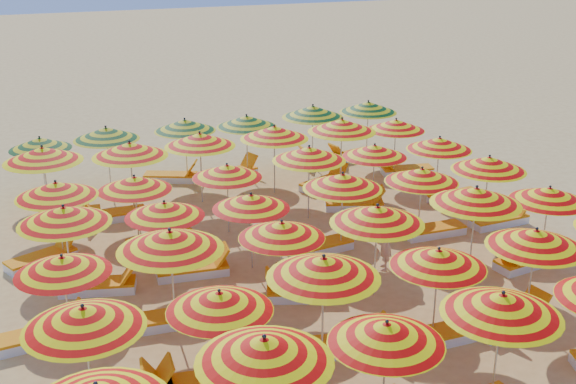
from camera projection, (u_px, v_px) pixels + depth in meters
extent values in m
plane|color=#DFB363|center=(295.00, 258.00, 18.23)|extent=(120.00, 120.00, 0.00)
sphere|color=black|center=(95.00, 384.00, 9.59)|extent=(0.07, 0.07, 0.07)
cone|color=orange|center=(264.00, 350.00, 10.68)|extent=(2.11, 2.11, 0.40)
sphere|color=black|center=(264.00, 336.00, 10.60)|extent=(0.07, 0.07, 0.07)
cylinder|color=silver|center=(384.00, 377.00, 11.76)|extent=(0.04, 0.04, 1.91)
cone|color=orange|center=(386.00, 333.00, 11.48)|extent=(2.09, 2.09, 0.36)
sphere|color=black|center=(387.00, 322.00, 11.40)|extent=(0.06, 0.06, 0.06)
cylinder|color=silver|center=(497.00, 350.00, 12.38)|extent=(0.04, 0.04, 2.06)
cone|color=orange|center=(502.00, 304.00, 12.07)|extent=(2.17, 2.17, 0.39)
sphere|color=black|center=(504.00, 293.00, 11.99)|extent=(0.07, 0.07, 0.07)
cylinder|color=silver|center=(89.00, 364.00, 12.01)|extent=(0.04, 0.04, 2.03)
cone|color=orange|center=(84.00, 318.00, 11.71)|extent=(2.37, 2.37, 0.39)
sphere|color=black|center=(82.00, 306.00, 11.63)|extent=(0.07, 0.07, 0.07)
cylinder|color=silver|center=(221.00, 342.00, 12.77)|extent=(0.04, 0.04, 1.90)
cone|color=orange|center=(219.00, 301.00, 12.48)|extent=(2.31, 2.31, 0.36)
sphere|color=black|center=(219.00, 291.00, 12.41)|extent=(0.06, 0.06, 0.06)
cylinder|color=silver|center=(323.00, 312.00, 13.54)|extent=(0.04, 0.04, 2.13)
cone|color=orange|center=(324.00, 267.00, 13.22)|extent=(2.47, 2.47, 0.41)
sphere|color=black|center=(324.00, 256.00, 13.14)|extent=(0.07, 0.07, 0.07)
cylinder|color=silver|center=(435.00, 296.00, 14.35)|extent=(0.04, 0.04, 1.91)
cone|color=orange|center=(438.00, 258.00, 14.07)|extent=(2.20, 2.20, 0.36)
sphere|color=black|center=(439.00, 248.00, 14.00)|extent=(0.06, 0.06, 0.06)
cylinder|color=silver|center=(531.00, 277.00, 15.02)|extent=(0.04, 0.04, 2.02)
cone|color=orange|center=(536.00, 239.00, 14.71)|extent=(2.28, 2.28, 0.38)
sphere|color=black|center=(537.00, 229.00, 14.64)|extent=(0.07, 0.07, 0.07)
cylinder|color=silver|center=(67.00, 302.00, 14.17)|extent=(0.04, 0.04, 1.87)
cone|color=orange|center=(63.00, 265.00, 13.89)|extent=(2.36, 2.36, 0.36)
sphere|color=black|center=(61.00, 255.00, 13.82)|extent=(0.06, 0.06, 0.06)
cylinder|color=silver|center=(173.00, 283.00, 14.62)|extent=(0.04, 0.04, 2.16)
cone|color=orange|center=(170.00, 240.00, 14.30)|extent=(2.64, 2.64, 0.41)
sphere|color=black|center=(169.00, 229.00, 14.22)|extent=(0.07, 0.07, 0.07)
cylinder|color=silver|center=(282.00, 264.00, 15.71)|extent=(0.04, 0.04, 1.89)
cone|color=orange|center=(282.00, 230.00, 15.43)|extent=(2.08, 2.08, 0.36)
sphere|color=black|center=(282.00, 221.00, 15.36)|extent=(0.06, 0.06, 0.06)
cylinder|color=silver|center=(376.00, 253.00, 16.05)|extent=(0.04, 0.04, 2.10)
cone|color=orange|center=(377.00, 215.00, 15.73)|extent=(2.35, 2.35, 0.40)
sphere|color=black|center=(378.00, 205.00, 15.65)|extent=(0.07, 0.07, 0.07)
cylinder|color=silver|center=(473.00, 232.00, 17.07)|extent=(0.04, 0.04, 2.13)
cone|color=orange|center=(476.00, 196.00, 16.75)|extent=(2.74, 2.74, 0.41)
sphere|color=black|center=(477.00, 186.00, 16.67)|extent=(0.07, 0.07, 0.07)
cylinder|color=silver|center=(545.00, 226.00, 17.73)|extent=(0.04, 0.04, 1.90)
cone|color=orange|center=(549.00, 195.00, 17.45)|extent=(2.32, 2.32, 0.36)
sphere|color=black|center=(550.00, 186.00, 17.38)|extent=(0.06, 0.06, 0.06)
cylinder|color=silver|center=(68.00, 252.00, 16.12)|extent=(0.04, 0.04, 2.06)
cone|color=orange|center=(64.00, 215.00, 15.81)|extent=(2.27, 2.27, 0.39)
sphere|color=black|center=(63.00, 206.00, 15.73)|extent=(0.07, 0.07, 0.07)
cylinder|color=silver|center=(166.00, 241.00, 16.92)|extent=(0.04, 0.04, 1.86)
cone|color=orange|center=(164.00, 209.00, 16.65)|extent=(2.00, 2.00, 0.35)
sphere|color=black|center=(164.00, 201.00, 16.58)|extent=(0.06, 0.06, 0.06)
cylinder|color=silver|center=(252.00, 233.00, 17.38)|extent=(0.04, 0.04, 1.86)
cone|color=orange|center=(251.00, 202.00, 17.10)|extent=(2.18, 2.18, 0.35)
sphere|color=black|center=(251.00, 193.00, 17.03)|extent=(0.06, 0.06, 0.06)
cylinder|color=silver|center=(342.00, 214.00, 18.34)|extent=(0.04, 0.04, 2.02)
cone|color=orange|center=(343.00, 181.00, 18.03)|extent=(2.45, 2.45, 0.38)
sphere|color=black|center=(343.00, 173.00, 17.96)|extent=(0.07, 0.07, 0.07)
cylinder|color=silver|center=(420.00, 205.00, 18.98)|extent=(0.04, 0.04, 1.94)
cone|color=orange|center=(422.00, 175.00, 18.69)|extent=(2.52, 2.52, 0.37)
sphere|color=black|center=(422.00, 167.00, 18.62)|extent=(0.06, 0.06, 0.06)
cylinder|color=silver|center=(486.00, 194.00, 19.68)|extent=(0.04, 0.04, 2.02)
cone|color=orange|center=(489.00, 164.00, 19.38)|extent=(2.62, 2.62, 0.38)
sphere|color=black|center=(490.00, 156.00, 19.30)|extent=(0.07, 0.07, 0.07)
cylinder|color=silver|center=(60.00, 222.00, 17.81)|extent=(0.04, 0.04, 2.00)
cone|color=orange|center=(56.00, 189.00, 17.52)|extent=(2.55, 2.55, 0.38)
sphere|color=black|center=(55.00, 181.00, 17.44)|extent=(0.07, 0.07, 0.07)
cylinder|color=silver|center=(137.00, 213.00, 18.53)|extent=(0.04, 0.04, 1.89)
cone|color=orange|center=(135.00, 183.00, 18.25)|extent=(2.40, 2.40, 0.36)
sphere|color=black|center=(134.00, 176.00, 18.18)|extent=(0.06, 0.06, 0.06)
cylinder|color=silver|center=(228.00, 200.00, 19.46)|extent=(0.04, 0.04, 1.88)
cone|color=orange|center=(227.00, 171.00, 19.18)|extent=(2.45, 2.45, 0.36)
sphere|color=black|center=(227.00, 164.00, 19.11)|extent=(0.06, 0.06, 0.06)
cylinder|color=silver|center=(309.00, 184.00, 20.36)|extent=(0.04, 0.04, 2.07)
cone|color=orange|center=(309.00, 154.00, 20.05)|extent=(2.16, 2.16, 0.39)
sphere|color=black|center=(309.00, 146.00, 19.97)|extent=(0.07, 0.07, 0.07)
cylinder|color=silver|center=(373.00, 178.00, 21.16)|extent=(0.04, 0.04, 1.89)
cone|color=orange|center=(375.00, 151.00, 20.88)|extent=(2.07, 2.07, 0.36)
sphere|color=black|center=(375.00, 144.00, 20.81)|extent=(0.06, 0.06, 0.06)
cylinder|color=silver|center=(437.00, 171.00, 21.68)|extent=(0.04, 0.04, 1.95)
cone|color=orange|center=(439.00, 144.00, 21.39)|extent=(2.42, 2.42, 0.37)
sphere|color=black|center=(440.00, 137.00, 21.31)|extent=(0.07, 0.07, 0.07)
cylinder|color=silver|center=(47.00, 187.00, 20.04)|extent=(0.04, 0.04, 2.16)
cone|color=orange|center=(43.00, 154.00, 19.72)|extent=(2.36, 2.36, 0.41)
sphere|color=black|center=(42.00, 146.00, 19.64)|extent=(0.07, 0.07, 0.07)
cylinder|color=silver|center=(132.00, 180.00, 20.56)|extent=(0.04, 0.04, 2.14)
cone|color=orange|center=(130.00, 149.00, 20.24)|extent=(2.80, 2.80, 0.41)
sphere|color=black|center=(129.00, 141.00, 20.16)|extent=(0.07, 0.07, 0.07)
cylinder|color=silver|center=(201.00, 169.00, 21.58)|extent=(0.04, 0.04, 2.11)
cone|color=orange|center=(200.00, 140.00, 21.26)|extent=(2.74, 2.74, 0.40)
sphere|color=black|center=(199.00, 132.00, 21.18)|extent=(0.07, 0.07, 0.07)
cylinder|color=silver|center=(274.00, 161.00, 22.33)|extent=(0.04, 0.04, 2.11)
cone|color=orange|center=(274.00, 132.00, 22.01)|extent=(2.78, 2.78, 0.40)
sphere|color=black|center=(274.00, 125.00, 21.93)|extent=(0.07, 0.07, 0.07)
cylinder|color=silver|center=(341.00, 154.00, 22.91)|extent=(0.04, 0.04, 2.16)
cone|color=orange|center=(342.00, 125.00, 22.58)|extent=(2.85, 2.85, 0.41)
sphere|color=black|center=(342.00, 118.00, 22.50)|extent=(0.07, 0.07, 0.07)
cylinder|color=silver|center=(395.00, 149.00, 23.84)|extent=(0.04, 0.04, 1.91)
cone|color=orange|center=(396.00, 125.00, 23.56)|extent=(2.44, 2.44, 0.36)
sphere|color=black|center=(396.00, 119.00, 23.49)|extent=(0.06, 0.06, 0.06)
cylinder|color=silver|center=(43.00, 169.00, 22.00)|extent=(0.04, 0.04, 1.86)
cone|color=#616A07|center=(40.00, 143.00, 21.72)|extent=(1.94, 1.94, 0.35)
sphere|color=black|center=(39.00, 137.00, 21.65)|extent=(0.06, 0.06, 0.06)
cylinder|color=silver|center=(109.00, 161.00, 22.47)|extent=(0.04, 0.04, 2.03)
cone|color=#616A07|center=(106.00, 133.00, 22.16)|extent=(2.19, 2.19, 0.39)
sphere|color=black|center=(106.00, 126.00, 22.09)|extent=(0.07, 0.07, 0.07)
cylinder|color=silver|center=(186.00, 151.00, 23.53)|extent=(0.04, 0.04, 1.99)
cone|color=#616A07|center=(185.00, 125.00, 23.24)|extent=(2.61, 2.61, 0.38)
sphere|color=black|center=(184.00, 119.00, 23.16)|extent=(0.07, 0.07, 0.07)
cylinder|color=silver|center=(247.00, 147.00, 23.97)|extent=(0.04, 0.04, 2.00)
cone|color=#616A07|center=(247.00, 121.00, 23.67)|extent=(2.64, 2.64, 0.38)
sphere|color=black|center=(246.00, 115.00, 23.59)|extent=(0.07, 0.07, 0.07)
cylinder|color=silver|center=(312.00, 138.00, 24.79)|extent=(0.04, 0.04, 2.12)
cone|color=#616A07|center=(313.00, 111.00, 24.48)|extent=(2.46, 2.46, 0.40)
sphere|color=black|center=(313.00, 105.00, 24.40)|extent=(0.07, 0.07, 0.07)
cylinder|color=silver|center=(367.00, 131.00, 25.73)|extent=(0.04, 0.04, 2.03)
cone|color=#616A07|center=(368.00, 107.00, 25.43)|extent=(2.29, 2.29, 0.39)
sphere|color=black|center=(368.00, 101.00, 25.35)|extent=(0.07, 0.07, 0.07)
cube|color=orange|center=(163.00, 373.00, 12.74)|extent=(0.40, 0.60, 0.48)
cube|color=orange|center=(192.00, 381.00, 12.88)|extent=(1.76, 0.81, 0.06)
cube|color=orange|center=(151.00, 376.00, 12.65)|extent=(0.44, 0.63, 0.48)
cube|color=white|center=(345.00, 347.00, 14.17)|extent=(1.78, 0.90, 0.20)
cube|color=orange|center=(345.00, 341.00, 14.12)|extent=(1.78, 0.90, 0.06)
cube|color=orange|center=(380.00, 328.00, 14.16)|extent=(0.47, 0.64, 0.48)
cube|color=white|center=(461.00, 332.00, 14.68)|extent=(1.70, 0.59, 0.20)
cube|color=orange|center=(461.00, 327.00, 14.63)|extent=(1.70, 0.59, 0.06)
cube|color=orange|center=(491.00, 311.00, 14.80)|extent=(0.37, 0.58, 0.48)
cube|color=white|center=(510.00, 324.00, 14.99)|extent=(1.77, 0.85, 0.20)
cube|color=orange|center=(510.00, 319.00, 14.94)|extent=(1.77, 0.85, 0.06)
cube|color=orange|center=(535.00, 301.00, 15.20)|extent=(0.46, 0.63, 0.48)
cube|color=white|center=(42.00, 338.00, 14.48)|extent=(1.75, 0.76, 0.20)
cube|color=orange|center=(41.00, 332.00, 14.44)|extent=(1.75, 0.76, 0.06)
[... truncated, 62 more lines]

